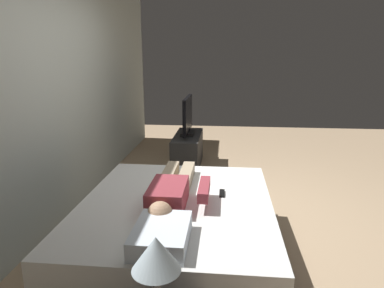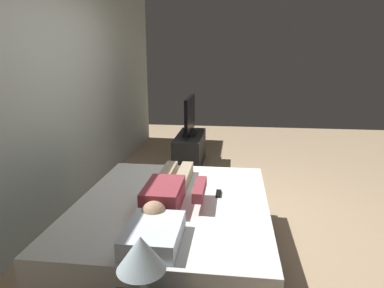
{
  "view_description": "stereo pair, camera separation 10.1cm",
  "coord_description": "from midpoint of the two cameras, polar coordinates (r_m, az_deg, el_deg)",
  "views": [
    {
      "loc": [
        -3.39,
        0.06,
        1.69
      ],
      "look_at": [
        0.49,
        0.44,
        0.69
      ],
      "focal_mm": 32.11,
      "sensor_mm": 36.0,
      "label": 1
    },
    {
      "loc": [
        -3.37,
        -0.04,
        1.69
      ],
      "look_at": [
        0.49,
        0.44,
        0.69
      ],
      "focal_mm": 32.11,
      "sensor_mm": 36.0,
      "label": 2
    }
  ],
  "objects": [
    {
      "name": "bed",
      "position": [
        2.97,
        -3.55,
        -14.33
      ],
      "size": [
        1.95,
        1.63,
        0.54
      ],
      "color": "#333338",
      "rests_on": "ground"
    },
    {
      "name": "remote",
      "position": [
        2.98,
        4.02,
        -8.18
      ],
      "size": [
        0.15,
        0.04,
        0.02
      ],
      "primitive_type": "cube",
      "color": "black",
      "rests_on": "bed"
    },
    {
      "name": "tv_stand",
      "position": [
        5.4,
        -1.25,
        -1.06
      ],
      "size": [
        1.1,
        0.4,
        0.5
      ],
      "primitive_type": "cube",
      "color": "#2D2D2D",
      "rests_on": "ground"
    },
    {
      "name": "person",
      "position": [
        2.85,
        -4.29,
        -7.68
      ],
      "size": [
        1.26,
        0.46,
        0.18
      ],
      "color": "#993842",
      "rests_on": "bed"
    },
    {
      "name": "back_wall",
      "position": [
        4.2,
        -20.03,
        9.6
      ],
      "size": [
        6.4,
        0.1,
        2.8
      ],
      "primitive_type": "cube",
      "color": "silver",
      "rests_on": "ground"
    },
    {
      "name": "pillow",
      "position": [
        2.24,
        -6.42,
        -14.75
      ],
      "size": [
        0.48,
        0.34,
        0.12
      ],
      "primitive_type": "cube",
      "color": "white",
      "rests_on": "bed"
    },
    {
      "name": "tv",
      "position": [
        5.28,
        -1.28,
        4.54
      ],
      "size": [
        0.88,
        0.2,
        0.59
      ],
      "color": "black",
      "rests_on": "tv_stand"
    },
    {
      "name": "lamp",
      "position": [
        1.58,
        -7.91,
        -17.88
      ],
      "size": [
        0.22,
        0.22,
        0.42
      ],
      "color": "#59595B",
      "rests_on": "nightstand"
    },
    {
      "name": "ground_plane",
      "position": [
        3.78,
        5.35,
        -12.22
      ],
      "size": [
        10.0,
        10.0,
        0.0
      ],
      "primitive_type": "plane",
      "color": "tan"
    }
  ]
}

